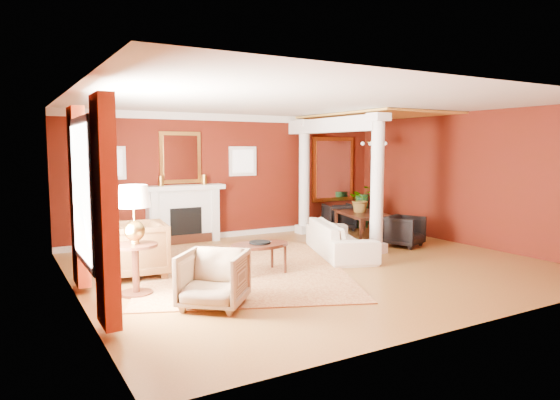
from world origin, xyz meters
TOP-DOWN VIEW (x-y plane):
  - ground at (0.00, 0.00)m, footprint 8.00×8.00m
  - room_shell at (0.00, 0.00)m, footprint 8.04×7.04m
  - fireplace at (-1.30, 3.32)m, footprint 1.85×0.42m
  - overmantel_mirror at (-1.30, 3.45)m, footprint 0.95×0.07m
  - flank_window_left at (-2.85, 3.46)m, footprint 0.70×0.07m
  - flank_window_right at (0.25, 3.46)m, footprint 0.70×0.07m
  - left_window at (-3.89, -0.60)m, footprint 0.21×2.55m
  - column_front at (1.70, 0.30)m, footprint 0.36×0.36m
  - column_back at (1.70, 3.00)m, footprint 0.36×0.36m
  - header_beam at (1.70, 1.90)m, footprint 0.30×3.20m
  - amber_ceiling at (2.85, 1.75)m, footprint 2.30×3.40m
  - dining_mirror at (2.90, 3.45)m, footprint 1.30×0.07m
  - chandelier at (2.90, 1.80)m, footprint 0.60×0.62m
  - crown_trim at (0.00, 3.46)m, footprint 8.00×0.08m
  - base_trim at (0.00, 3.46)m, footprint 8.00×0.08m
  - rug at (-1.19, 0.40)m, footprint 4.82×5.42m
  - sofa at (0.95, 0.51)m, footprint 1.39×2.33m
  - armchair_leopard at (-2.99, 0.81)m, footprint 1.02×1.07m
  - armchair_stripe at (-2.49, -1.32)m, footprint 1.11×1.11m
  - coffee_table at (-1.13, -0.04)m, footprint 1.03×1.03m
  - coffee_book at (-1.10, 0.03)m, footprint 0.17×0.05m
  - side_table at (-3.24, -0.22)m, footprint 0.64×0.64m
  - dining_table at (2.64, 1.82)m, footprint 1.00×1.77m
  - dining_chair_near at (2.66, 0.51)m, footprint 0.90×0.88m
  - dining_chair_far at (2.77, 3.00)m, footprint 0.90×0.87m
  - green_urn at (3.50, 2.97)m, footprint 0.38×0.38m
  - potted_plant at (2.58, 1.90)m, footprint 0.58×0.65m

SIDE VIEW (x-z plane):
  - ground at x=0.00m, z-range 0.00..0.00m
  - rug at x=-1.19m, z-range 0.00..0.02m
  - base_trim at x=0.00m, z-range 0.00..0.12m
  - green_urn at x=3.50m, z-range -0.10..0.81m
  - dining_chair_near at x=2.66m, z-range 0.00..0.73m
  - dining_chair_far at x=2.77m, z-range 0.00..0.75m
  - armchair_stripe at x=-2.49m, z-range 0.00..0.83m
  - sofa at x=0.95m, z-range 0.00..0.88m
  - dining_table at x=2.64m, z-range 0.00..0.93m
  - coffee_table at x=-1.13m, z-range 0.21..0.73m
  - armchair_leopard at x=-2.99m, z-range 0.00..1.00m
  - coffee_book at x=-1.10m, z-range 0.52..0.76m
  - fireplace at x=-1.30m, z-range 0.00..1.29m
  - side_table at x=-3.24m, z-range 0.29..1.88m
  - potted_plant at x=2.58m, z-range 0.93..1.43m
  - left_window at x=-3.89m, z-range 0.12..2.72m
  - column_front at x=1.70m, z-range 0.03..2.83m
  - column_back at x=1.70m, z-range 0.03..2.83m
  - dining_mirror at x=2.90m, z-range 0.70..2.40m
  - flank_window_left at x=-2.85m, z-range 1.45..2.15m
  - flank_window_right at x=0.25m, z-range 1.45..2.15m
  - overmantel_mirror at x=-1.30m, z-range 1.33..2.47m
  - room_shell at x=0.00m, z-range 0.56..3.48m
  - chandelier at x=2.90m, z-range 1.87..2.62m
  - header_beam at x=1.70m, z-range 2.46..2.78m
  - crown_trim at x=0.00m, z-range 2.74..2.90m
  - amber_ceiling at x=2.85m, z-range 2.85..2.89m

